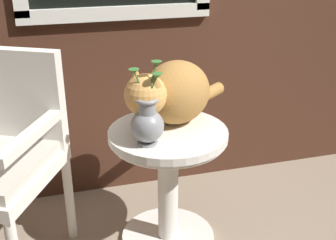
# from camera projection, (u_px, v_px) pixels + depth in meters

# --- Properties ---
(wicker_side_table) EXTENTS (0.54, 0.54, 0.60)m
(wicker_side_table) POSITION_uv_depth(u_px,v_px,m) (168.00, 170.00, 2.01)
(wicker_side_table) COLOR silver
(wicker_side_table) RESTS_ON ground_plane
(cat) EXTENTS (0.58, 0.47, 0.31)m
(cat) POSITION_uv_depth(u_px,v_px,m) (172.00, 93.00, 1.93)
(cat) COLOR #AD7A3D
(cat) RESTS_ON wicker_side_table
(pewter_vase_with_ivy) EXTENTS (0.14, 0.14, 0.34)m
(pewter_vase_with_ivy) POSITION_uv_depth(u_px,v_px,m) (147.00, 121.00, 1.76)
(pewter_vase_with_ivy) COLOR gray
(pewter_vase_with_ivy) RESTS_ON wicker_side_table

